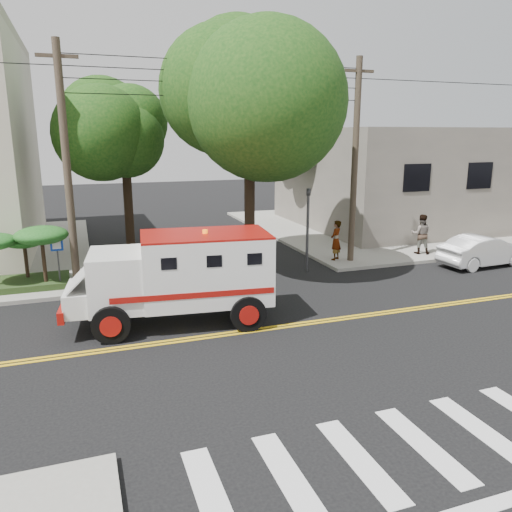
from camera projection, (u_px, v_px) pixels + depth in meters
name	position (u px, v px, depth m)	size (l,w,h in m)	color
ground	(272.00, 328.00, 15.31)	(100.00, 100.00, 0.00)	black
sidewalk_ne	(391.00, 226.00, 32.03)	(17.00, 17.00, 0.15)	gray
building_right	(410.00, 176.00, 32.25)	(14.00, 12.00, 6.00)	#686159
utility_pole_left	(67.00, 171.00, 17.93)	(0.28, 0.28, 9.00)	#382D23
utility_pole_right	(355.00, 165.00, 21.97)	(0.28, 0.28, 9.00)	#382D23
tree_main	(262.00, 98.00, 19.92)	(6.08, 5.70, 9.85)	black
tree_left	(131.00, 136.00, 23.88)	(4.48, 4.20, 7.70)	black
tree_right	(313.00, 129.00, 31.18)	(4.80, 4.50, 8.20)	black
traffic_signal	(308.00, 221.00, 21.15)	(0.15, 0.18, 3.60)	#3F3F42
accessibility_sign	(58.00, 256.00, 18.63)	(0.45, 0.10, 2.02)	#3F3F42
palm_planter	(22.00, 249.00, 18.58)	(3.52, 2.63, 2.36)	#1E3314
armored_truck	(180.00, 273.00, 15.38)	(6.46, 3.09, 2.84)	silver
parked_sedan	(484.00, 251.00, 22.42)	(1.48, 4.25, 1.40)	silver
pedestrian_a	(336.00, 240.00, 22.88)	(0.67, 0.44, 1.83)	gray
pedestrian_b	(421.00, 234.00, 24.07)	(0.93, 0.73, 1.92)	gray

